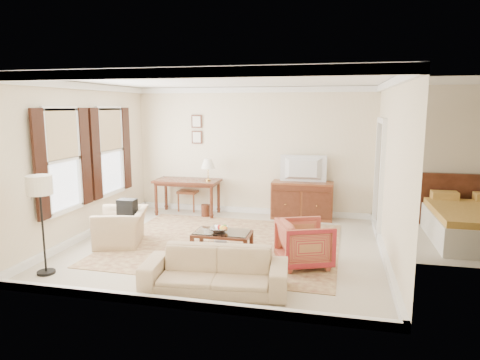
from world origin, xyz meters
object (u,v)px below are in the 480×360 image
at_px(coffee_table, 222,237).
at_px(club_armchair, 121,221).
at_px(writing_desk, 187,184).
at_px(tv, 303,160).
at_px(sideboard, 302,200).
at_px(sofa, 215,264).
at_px(striped_armchair, 304,241).

xyz_separation_m(coffee_table, club_armchair, (-1.93, 0.16, 0.12)).
bearing_deg(writing_desk, tv, 3.54).
bearing_deg(club_armchair, tv, 113.33).
distance_m(sideboard, coffee_table, 2.91).
bearing_deg(sofa, writing_desk, 108.94).
xyz_separation_m(sideboard, tv, (0.00, -0.02, 0.90)).
bearing_deg(coffee_table, tv, 67.54).
bearing_deg(striped_armchair, tv, -15.94).
height_order(tv, club_armchair, tv).
distance_m(writing_desk, coffee_table, 2.96).
xyz_separation_m(writing_desk, striped_armchair, (2.88, -2.71, -0.30)).
relative_size(writing_desk, sideboard, 1.10).
relative_size(coffee_table, sofa, 0.49).
relative_size(striped_armchair, club_armchair, 0.81).
xyz_separation_m(tv, coffee_table, (-1.10, -2.67, -1.00)).
height_order(coffee_table, club_armchair, club_armchair).
xyz_separation_m(writing_desk, sideboard, (2.61, 0.18, -0.29)).
bearing_deg(club_armchair, striped_armchair, 67.46).
bearing_deg(sideboard, club_armchair, -140.17).
height_order(sideboard, club_armchair, club_armchair).
relative_size(writing_desk, club_armchair, 1.51).
bearing_deg(club_armchair, writing_desk, 153.57).
distance_m(sideboard, club_armchair, 3.95).
xyz_separation_m(club_armchair, sofa, (2.21, -1.56, -0.05)).
bearing_deg(striped_armchair, coffee_table, 60.34).
distance_m(tv, club_armchair, 4.04).
bearing_deg(coffee_table, sideboard, 67.69).
xyz_separation_m(sideboard, striped_armchair, (0.27, -2.89, -0.02)).
bearing_deg(coffee_table, sofa, -78.81).
bearing_deg(striped_armchair, club_armchair, 62.40).
xyz_separation_m(writing_desk, sofa, (1.79, -3.91, -0.32)).
distance_m(writing_desk, tv, 2.69).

